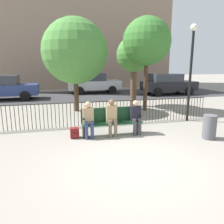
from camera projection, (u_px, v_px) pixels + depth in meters
name	position (u px, v px, depth m)	size (l,w,h in m)	color
ground_plane	(135.00, 164.00, 5.23)	(80.00, 80.00, 0.00)	gray
park_bench	(111.00, 120.00, 7.36)	(2.02, 0.45, 0.92)	#14381E
seated_person_0	(88.00, 118.00, 7.01)	(0.34, 0.39, 1.19)	navy
seated_person_1	(112.00, 116.00, 7.20)	(0.34, 0.39, 1.23)	brown
seated_person_2	(136.00, 115.00, 7.40)	(0.34, 0.39, 1.16)	#3D3D42
backpack	(75.00, 133.00, 7.08)	(0.27, 0.25, 0.34)	maroon
fence_railing	(103.00, 111.00, 8.54)	(9.01, 0.03, 0.95)	#2D2823
tree_0	(75.00, 51.00, 10.54)	(3.17, 3.17, 4.54)	#422D1E
tree_1	(134.00, 56.00, 11.94)	(1.93, 1.93, 3.83)	brown
tree_2	(147.00, 42.00, 10.66)	(2.35, 2.35, 4.62)	#422D1E
lamp_post	(192.00, 59.00, 8.73)	(0.28, 0.28, 3.88)	black
street_surface	(81.00, 96.00, 16.59)	(24.00, 6.00, 0.01)	#333335
parked_car_0	(4.00, 87.00, 14.52)	(4.20, 1.94, 1.62)	navy
parked_car_1	(168.00, 84.00, 17.08)	(4.20, 1.94, 1.62)	black
parked_car_2	(93.00, 83.00, 17.89)	(4.20, 1.94, 1.62)	#B7B7BC
trash_bin	(209.00, 127.00, 6.96)	(0.42, 0.42, 0.78)	#56565B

